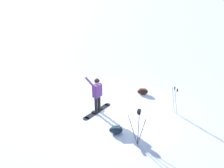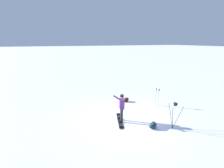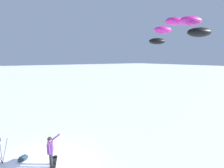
# 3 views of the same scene
# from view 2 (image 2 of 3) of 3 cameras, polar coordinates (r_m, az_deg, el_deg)

# --- Properties ---
(ground_plane) EXTENTS (300.00, 300.00, 0.00)m
(ground_plane) POSITION_cam_2_polar(r_m,az_deg,el_deg) (9.35, 6.20, -12.69)
(ground_plane) COLOR white
(snowboarder) EXTENTS (0.74, 0.46, 1.72)m
(snowboarder) POSITION_cam_2_polar(r_m,az_deg,el_deg) (8.41, 3.77, -8.17)
(snowboarder) COLOR black
(snowboarder) RESTS_ON ground_plane
(snowboard) EXTENTS (0.76, 1.76, 0.10)m
(snowboard) POSITION_cam_2_polar(r_m,az_deg,el_deg) (8.92, 3.12, -13.97)
(snowboard) COLOR black
(snowboard) RESTS_ON ground_plane
(gear_bag_large) EXTENTS (0.61, 0.45, 0.33)m
(gear_bag_large) POSITION_cam_2_polar(r_m,az_deg,el_deg) (8.47, 15.71, -15.22)
(gear_bag_large) COLOR #192833
(gear_bag_large) RESTS_ON ground_plane
(camera_tripod) EXTENTS (0.67, 0.68, 1.49)m
(camera_tripod) POSITION_cam_2_polar(r_m,az_deg,el_deg) (8.39, 23.29, -9.55)
(camera_tripod) COLOR #262628
(camera_tripod) RESTS_ON ground_plane
(gear_bag_small) EXTENTS (0.62, 0.43, 0.31)m
(gear_bag_small) POSITION_cam_2_polar(r_m,az_deg,el_deg) (11.44, 5.48, -6.14)
(gear_bag_small) COLOR black
(gear_bag_small) RESTS_ON ground_plane
(ski_poles) EXTENTS (0.36, 0.31, 1.30)m
(ski_poles) POSITION_cam_2_polar(r_m,az_deg,el_deg) (10.93, 17.35, -4.06)
(ski_poles) COLOR gray
(ski_poles) RESTS_ON ground_plane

